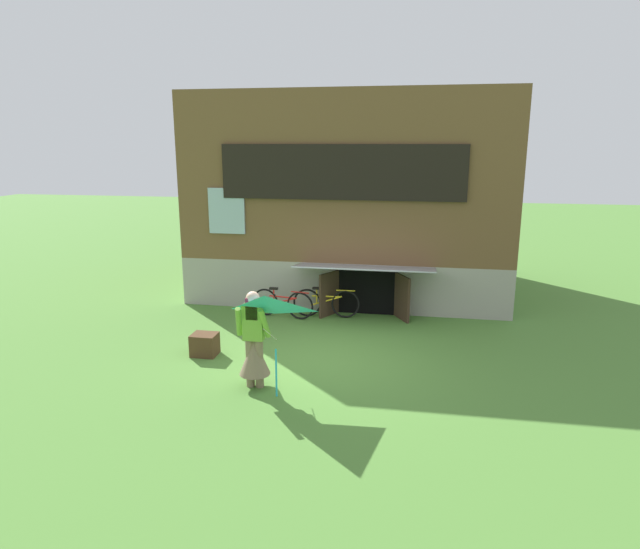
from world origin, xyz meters
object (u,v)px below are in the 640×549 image
at_px(bicycle_yellow, 326,303).
at_px(bicycle_red, 282,303).
at_px(person, 254,347).
at_px(wooden_crate, 205,345).
at_px(kite, 265,326).

bearing_deg(bicycle_yellow, bicycle_red, -171.26).
bearing_deg(person, wooden_crate, 141.75).
height_order(bicycle_red, wooden_crate, bicycle_red).
distance_m(bicycle_red, wooden_crate, 2.74).
bearing_deg(wooden_crate, person, -41.33).
bearing_deg(bicycle_red, wooden_crate, -99.16).
relative_size(kite, wooden_crate, 3.31).
distance_m(kite, bicycle_red, 4.61).
height_order(person, bicycle_yellow, person).
bearing_deg(bicycle_red, person, -72.82).
height_order(bicycle_yellow, bicycle_red, bicycle_yellow).
height_order(kite, bicycle_yellow, kite).
relative_size(kite, bicycle_yellow, 1.01).
bearing_deg(kite, bicycle_yellow, 87.88).
height_order(kite, wooden_crate, kite).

